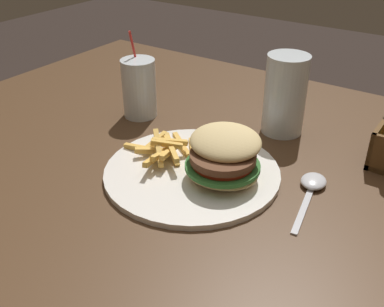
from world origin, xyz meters
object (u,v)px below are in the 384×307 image
at_px(juice_glass, 139,91).
at_px(spoon, 313,184).
at_px(beer_glass, 285,97).
at_px(meal_plate_near, 205,164).

bearing_deg(juice_glass, spoon, -7.53).
xyz_separation_m(beer_glass, spoon, (0.13, -0.16, -0.07)).
distance_m(meal_plate_near, juice_glass, 0.29).
relative_size(beer_glass, juice_glass, 0.89).
xyz_separation_m(meal_plate_near, beer_glass, (0.03, 0.23, 0.05)).
bearing_deg(meal_plate_near, spoon, 24.58).
distance_m(beer_glass, spoon, 0.22).
bearing_deg(spoon, juice_glass, 72.44).
relative_size(meal_plate_near, beer_glass, 1.90).
height_order(beer_glass, spoon, beer_glass).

